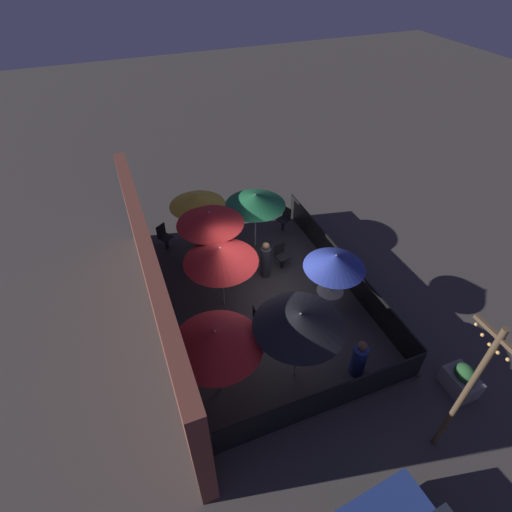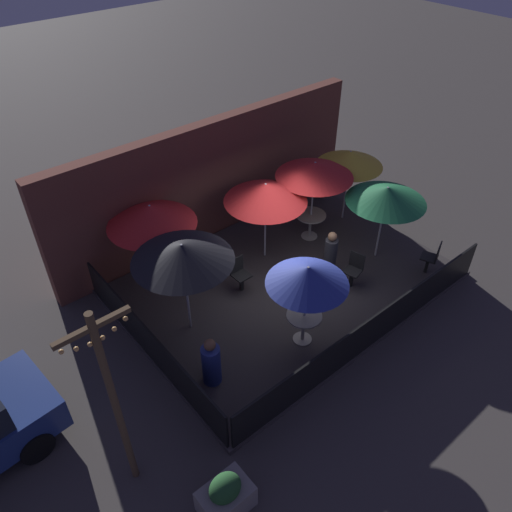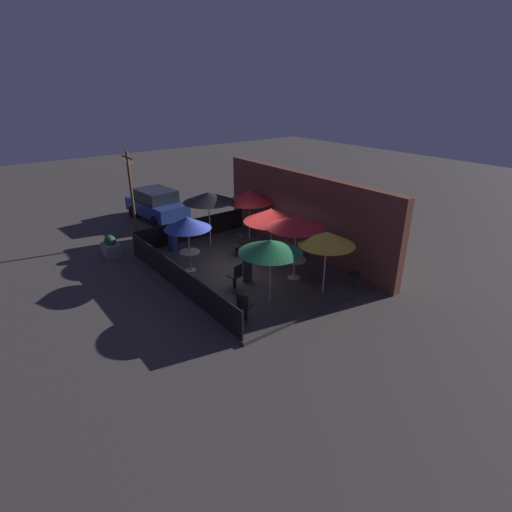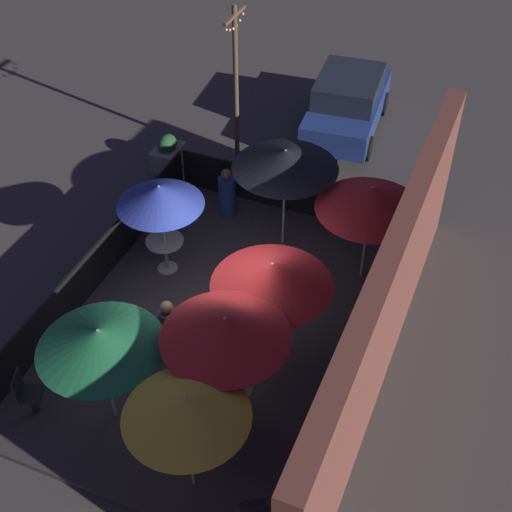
{
  "view_description": "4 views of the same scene",
  "coord_description": "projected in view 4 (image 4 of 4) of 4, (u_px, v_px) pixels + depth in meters",
  "views": [
    {
      "loc": [
        -7.86,
        3.3,
        9.22
      ],
      "look_at": [
        0.85,
        -0.13,
        1.2
      ],
      "focal_mm": 28.0,
      "sensor_mm": 36.0,
      "label": 1
    },
    {
      "loc": [
        -6.71,
        -6.87,
        8.64
      ],
      "look_at": [
        -0.63,
        0.43,
        0.99
      ],
      "focal_mm": 35.0,
      "sensor_mm": 36.0,
      "label": 2
    },
    {
      "loc": [
        11.41,
        -8.09,
        6.71
      ],
      "look_at": [
        0.91,
        -0.06,
        0.95
      ],
      "focal_mm": 28.0,
      "sensor_mm": 36.0,
      "label": 3
    },
    {
      "loc": [
        8.44,
        4.23,
        10.26
      ],
      "look_at": [
        -0.81,
        0.41,
        1.38
      ],
      "focal_mm": 50.0,
      "sensor_mm": 36.0,
      "label": 4
    }
  ],
  "objects": [
    {
      "name": "ground_plane",
      "position": [
        221.0,
        329.0,
        13.85
      ],
      "size": [
        60.0,
        60.0,
        0.0
      ],
      "primitive_type": "plane",
      "color": "#423D3A"
    },
    {
      "name": "patio_deck",
      "position": [
        221.0,
        327.0,
        13.81
      ],
      "size": [
        7.96,
        5.68,
        0.12
      ],
      "color": "#383333",
      "rests_on": "ground_plane"
    },
    {
      "name": "building_wall",
      "position": [
        385.0,
        312.0,
        11.84
      ],
      "size": [
        9.56,
        0.36,
        3.41
      ],
      "color": "brown",
      "rests_on": "ground_plane"
    },
    {
      "name": "fence_front",
      "position": [
        93.0,
        270.0,
        14.25
      ],
      "size": [
        7.76,
        0.05,
        0.95
      ],
      "color": "black",
      "rests_on": "patio_deck"
    },
    {
      "name": "fence_side_left",
      "position": [
        292.0,
        193.0,
        16.18
      ],
      "size": [
        0.05,
        5.48,
        0.95
      ],
      "color": "black",
      "rests_on": "patio_deck"
    },
    {
      "name": "patio_umbrella_0",
      "position": [
        225.0,
        328.0,
        10.8
      ],
      "size": [
        2.06,
        2.06,
        2.37
      ],
      "color": "#B2B2B7",
      "rests_on": "patio_deck"
    },
    {
      "name": "patio_umbrella_1",
      "position": [
        160.0,
        195.0,
        13.72
      ],
      "size": [
        1.73,
        1.73,
        2.13
      ],
      "color": "#B2B2B7",
      "rests_on": "patio_deck"
    },
    {
      "name": "patio_umbrella_2",
      "position": [
        186.0,
        407.0,
        9.92
      ],
      "size": [
        1.87,
        1.87,
        2.2
      ],
      "color": "#B2B2B7",
      "rests_on": "patio_deck"
    },
    {
      "name": "patio_umbrella_3",
      "position": [
        371.0,
        198.0,
        13.52
      ],
      "size": [
        2.14,
        2.14,
        2.25
      ],
      "color": "#B2B2B7",
      "rests_on": "patio_deck"
    },
    {
      "name": "patio_umbrella_4",
      "position": [
        100.0,
        339.0,
        10.92
      ],
      "size": [
        2.04,
        2.04,
        2.14
      ],
      "color": "#B2B2B7",
      "rests_on": "patio_deck"
    },
    {
      "name": "patio_umbrella_5",
      "position": [
        272.0,
        274.0,
        11.93
      ],
      "size": [
        2.12,
        2.12,
        2.24
      ],
      "color": "#B2B2B7",
      "rests_on": "patio_deck"
    },
    {
      "name": "patio_umbrella_6",
      "position": [
        285.0,
        159.0,
        14.17
      ],
      "size": [
        2.17,
        2.17,
        2.39
      ],
      "color": "#B2B2B7",
      "rests_on": "patio_deck"
    },
    {
      "name": "dining_table_0",
      "position": [
        228.0,
        392.0,
        11.84
      ],
      "size": [
        0.84,
        0.84,
        0.75
      ],
      "color": "#9E998E",
      "rests_on": "patio_deck"
    },
    {
      "name": "dining_table_1",
      "position": [
        165.0,
        247.0,
        14.59
      ],
      "size": [
        0.78,
        0.78,
        0.77
      ],
      "color": "#9E998E",
      "rests_on": "patio_deck"
    },
    {
      "name": "patio_chair_0",
      "position": [
        27.0,
        393.0,
        11.91
      ],
      "size": [
        0.52,
        0.52,
        0.95
      ],
      "rotation": [
        0.0,
        0.0,
        1.95
      ],
      "color": "black",
      "rests_on": "patio_deck"
    },
    {
      "name": "patio_chair_1",
      "position": [
        267.0,
        278.0,
        14.03
      ],
      "size": [
        0.4,
        0.4,
        0.93
      ],
      "rotation": [
        0.0,
        0.0,
        -1.56
      ],
      "color": "black",
      "rests_on": "patio_deck"
    },
    {
      "name": "patio_chair_3",
      "position": [
        134.0,
        333.0,
        12.93
      ],
      "size": [
        0.48,
        0.48,
        0.93
      ],
      "rotation": [
        0.0,
        0.0,
        -2.91
      ],
      "color": "black",
      "rests_on": "patio_deck"
    },
    {
      "name": "patron_0",
      "position": [
        227.0,
        194.0,
        16.05
      ],
      "size": [
        0.48,
        0.48,
        1.2
      ],
      "rotation": [
        0.0,
        0.0,
        1.29
      ],
      "color": "navy",
      "rests_on": "patio_deck"
    },
    {
      "name": "patron_1",
      "position": [
        169.0,
        331.0,
        12.81
      ],
      "size": [
        0.46,
        0.46,
        1.35
      ],
      "rotation": [
        0.0,
        0.0,
        3.87
      ],
      "color": "#333338",
      "rests_on": "patio_deck"
    },
    {
      "name": "planter_box",
      "position": [
        168.0,
        153.0,
        17.77
      ],
      "size": [
        0.88,
        0.61,
        0.9
      ],
      "color": "gray",
      "rests_on": "ground_plane"
    },
    {
      "name": "light_post",
      "position": [
        236.0,
        80.0,
        16.72
      ],
      "size": [
        1.1,
        0.12,
        4.07
      ],
      "color": "brown",
      "rests_on": "ground_plane"
    },
    {
      "name": "parked_car_0",
      "position": [
        347.0,
        103.0,
        18.73
      ],
      "size": [
        3.94,
        2.06,
        1.62
      ],
      "rotation": [
        0.0,
        0.0,
        0.09
      ],
      "color": "navy",
      "rests_on": "ground_plane"
    }
  ]
}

